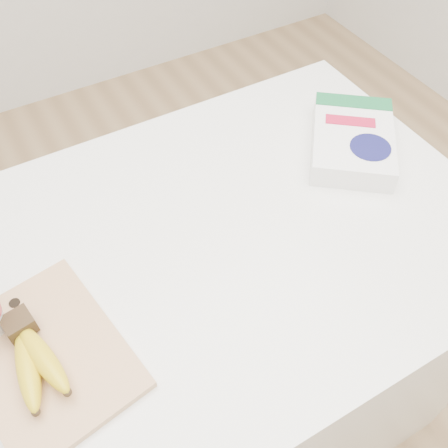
% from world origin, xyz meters
% --- Properties ---
extents(room, '(4.00, 4.00, 4.00)m').
position_xyz_m(room, '(0.00, 0.00, 1.35)').
color(room, tan).
rests_on(room, ground).
extents(table, '(1.24, 0.82, 0.93)m').
position_xyz_m(table, '(0.00, 0.00, 0.46)').
color(table, white).
rests_on(table, ground).
extents(cutting_board, '(0.28, 0.35, 0.02)m').
position_xyz_m(cutting_board, '(-0.34, -0.09, 0.93)').
color(cutting_board, tan).
rests_on(cutting_board, table).
extents(bananas, '(0.09, 0.19, 0.05)m').
position_xyz_m(bananas, '(-0.36, -0.10, 0.96)').
color(bananas, '#382816').
rests_on(bananas, cutting_board).
extents(cereal_box, '(0.31, 0.32, 0.06)m').
position_xyz_m(cereal_box, '(0.44, 0.07, 0.96)').
color(cereal_box, white).
rests_on(cereal_box, table).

